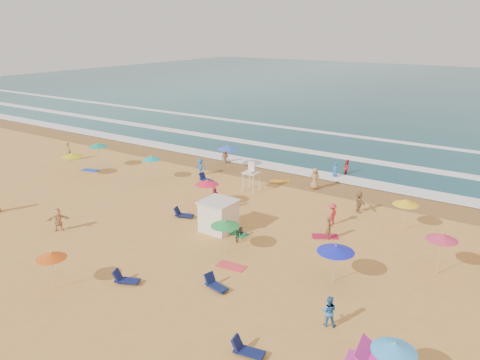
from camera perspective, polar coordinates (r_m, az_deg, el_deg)
The scene contains 12 objects.
ground at distance 32.17m, azimuth -3.09°, elevation -5.93°, with size 220.00×220.00×0.00m, color gold.
ocean at distance 109.63m, azimuth 24.63°, elevation 9.73°, with size 220.00×140.00×0.18m, color #0C4756.
wet_sand at distance 42.14m, azimuth 7.13°, elevation -0.09°, with size 220.00×220.00×0.00m, color olive.
surf_foam at distance 49.84m, azimuth 11.76°, elevation 2.66°, with size 200.00×18.70×0.05m.
cabana at distance 31.54m, azimuth -2.64°, elevation -4.45°, with size 2.00×2.00×2.00m, color white.
cabana_roof at distance 31.15m, azimuth -2.67°, elevation -2.66°, with size 2.20×2.20×0.12m, color silver.
bicycle at distance 30.53m, azimuth -0.07°, elevation -6.37°, with size 0.59×1.69×0.89m, color black.
lifeguard_stand at distance 39.13m, azimuth 1.40°, elevation 0.21°, with size 1.20×1.20×2.10m, color white, non-canonical shape.
beach_umbrellas at distance 31.42m, azimuth -4.34°, elevation -2.47°, with size 48.27×28.88×0.81m.
loungers at distance 26.95m, azimuth -0.32°, elevation -10.58°, with size 52.74×18.09×0.34m.
towels at distance 31.41m, azimuth -1.57°, elevation -6.51°, with size 49.36×21.76×0.03m.
beachgoers at distance 36.64m, azimuth -3.04°, elevation -1.51°, with size 34.48×28.82×2.14m.
Camera 1 is at (17.75, -23.38, 13.16)m, focal length 35.00 mm.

